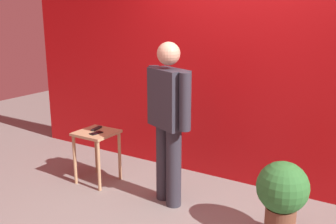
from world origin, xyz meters
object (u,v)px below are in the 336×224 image
(standing_person, at_px, (169,116))
(tv_remote, at_px, (97,128))
(potted_plant, at_px, (282,194))
(cell_phone, at_px, (96,133))
(side_table, at_px, (97,142))

(standing_person, xyz_separation_m, tv_remote, (-1.00, 0.06, -0.30))
(standing_person, distance_m, tv_remote, 1.05)
(tv_remote, bearing_deg, potted_plant, -13.10)
(potted_plant, bearing_deg, cell_phone, -179.74)
(standing_person, distance_m, side_table, 1.04)
(standing_person, bearing_deg, cell_phone, -176.16)
(potted_plant, bearing_deg, standing_person, 177.47)
(tv_remote, relative_size, potted_plant, 0.25)
(tv_remote, bearing_deg, cell_phone, -59.84)
(side_table, height_order, cell_phone, cell_phone)
(cell_phone, xyz_separation_m, potted_plant, (2.05, 0.01, -0.19))
(standing_person, bearing_deg, potted_plant, -2.53)
(standing_person, xyz_separation_m, cell_phone, (-0.90, -0.06, -0.31))
(standing_person, xyz_separation_m, potted_plant, (1.15, -0.05, -0.50))
(cell_phone, height_order, tv_remote, tv_remote)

